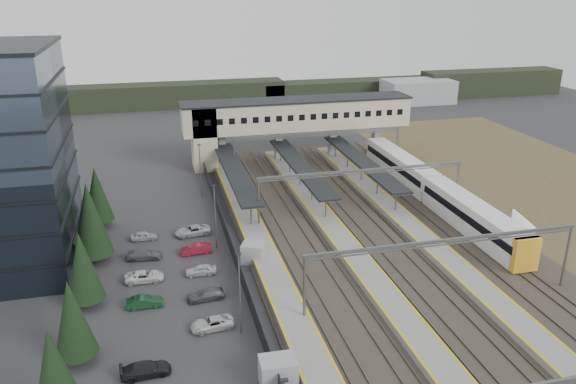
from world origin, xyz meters
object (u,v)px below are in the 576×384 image
object	(u,v)px
relay_cabin_near	(278,372)
relay_cabin_far	(253,253)
footbridge	(282,118)
train	(433,190)
billboard	(522,230)

from	to	relation	value
relay_cabin_near	relay_cabin_far	xyz separation A→B (m)	(1.92, 21.18, -0.08)
relay_cabin_near	relay_cabin_far	bearing A→B (deg)	84.81
relay_cabin_near	footbridge	xyz separation A→B (m)	(13.99, 57.83, 6.71)
relay_cabin_far	relay_cabin_near	bearing A→B (deg)	-95.19
relay_cabin_near	train	size ratio (longest dim) A/B	0.07
relay_cabin_far	billboard	size ratio (longest dim) A/B	0.57
billboard	train	bearing A→B (deg)	98.36
relay_cabin_near	footbridge	size ratio (longest dim) A/B	0.07
train	footbridge	bearing A→B (deg)	122.80
relay_cabin_near	train	bearing A→B (deg)	47.05
relay_cabin_far	train	size ratio (longest dim) A/B	0.07
relay_cabin_far	footbridge	distance (m)	39.18
relay_cabin_near	relay_cabin_far	size ratio (longest dim) A/B	0.96
relay_cabin_near	billboard	world-z (taller)	billboard
relay_cabin_near	billboard	size ratio (longest dim) A/B	0.55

